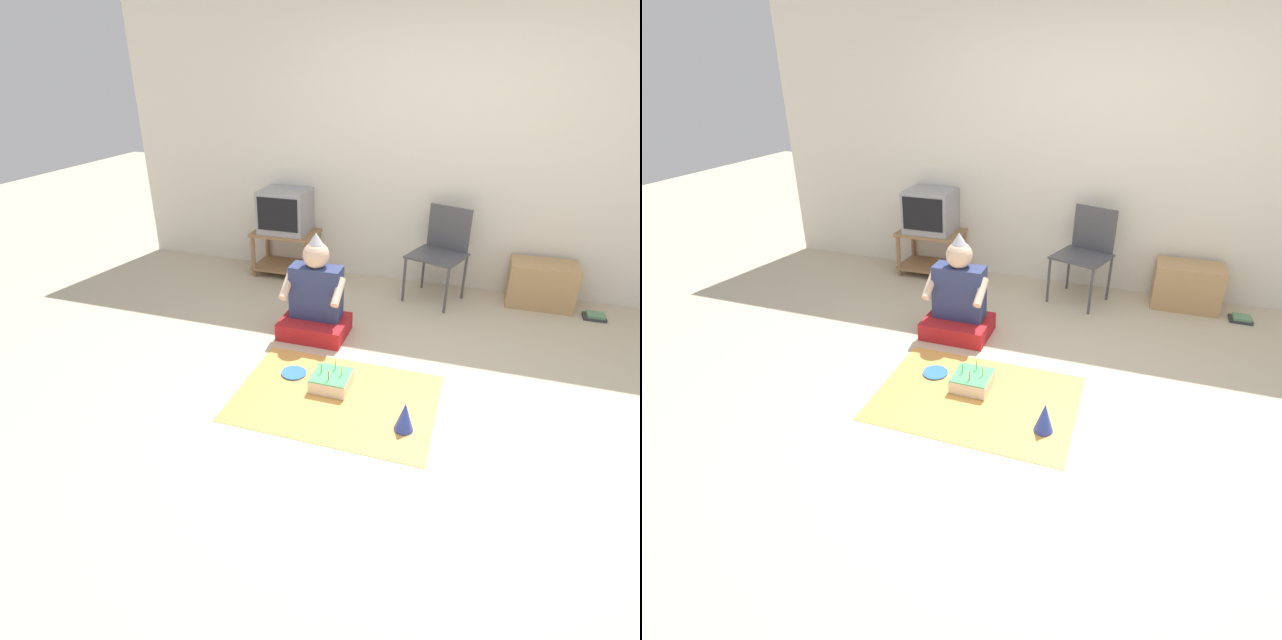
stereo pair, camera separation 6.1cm
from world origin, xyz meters
TOP-DOWN VIEW (x-y plane):
  - ground_plane at (0.00, 0.00)m, footprint 16.00×16.00m
  - wall_back at (0.00, 2.05)m, footprint 6.40×0.06m
  - tv_stand at (-1.49, 1.81)m, footprint 0.65×0.43m
  - tv at (-1.49, 1.81)m, footprint 0.47×0.41m
  - folding_chair at (0.07, 1.70)m, footprint 0.57×0.55m
  - cardboard_box_stack at (0.97, 1.82)m, footprint 0.57×0.34m
  - book_pile at (1.43, 1.66)m, footprint 0.18×0.14m
  - person_seated at (-0.78, 0.67)m, footprint 0.53×0.42m
  - party_cloth at (-0.37, -0.14)m, footprint 1.31×0.94m
  - birthday_cake at (-0.44, -0.03)m, footprint 0.25×0.25m
  - party_hat_blue at (0.11, -0.32)m, footprint 0.12×0.12m
  - paper_plate at (-0.74, 0.04)m, footprint 0.18×0.18m

SIDE VIEW (x-z plane):
  - ground_plane at x=0.00m, z-range 0.00..0.00m
  - party_cloth at x=-0.37m, z-range 0.00..0.01m
  - paper_plate at x=-0.74m, z-range 0.01..0.02m
  - book_pile at x=1.43m, z-range 0.00..0.04m
  - birthday_cake at x=-0.44m, z-range -0.03..0.14m
  - party_hat_blue at x=0.11m, z-range 0.01..0.20m
  - cardboard_box_stack at x=0.97m, z-range 0.00..0.40m
  - tv_stand at x=-1.49m, z-range 0.04..0.50m
  - person_seated at x=-0.78m, z-range -0.14..0.71m
  - folding_chair at x=0.07m, z-range 0.07..0.91m
  - tv at x=-1.49m, z-range 0.45..0.87m
  - wall_back at x=0.00m, z-range 0.00..2.55m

